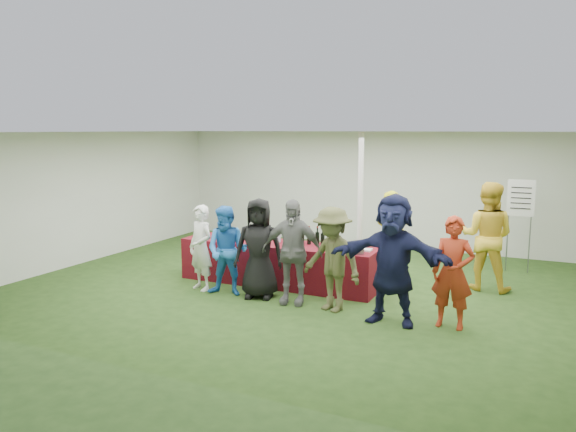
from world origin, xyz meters
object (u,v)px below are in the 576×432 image
at_px(dump_bucket, 358,248).
at_px(customer_4, 332,259).
at_px(serving_table, 278,264).
at_px(customer_3, 292,252).
at_px(wine_list_sign, 521,205).
at_px(staff_back, 487,236).
at_px(customer_5, 392,259).
at_px(customer_6, 453,272).
at_px(staff_pourer, 391,238).
at_px(customer_2, 259,248).
at_px(customer_1, 227,251).
at_px(customer_0, 201,248).

height_order(dump_bucket, customer_4, customer_4).
xyz_separation_m(serving_table, customer_3, (0.69, -0.90, 0.46)).
distance_m(serving_table, wine_list_sign, 4.81).
relative_size(serving_table, customer_4, 2.25).
bearing_deg(staff_back, dump_bucket, 42.78).
xyz_separation_m(customer_5, customer_6, (0.81, 0.18, -0.14)).
bearing_deg(wine_list_sign, customer_5, -110.58).
distance_m(dump_bucket, staff_pourer, 1.13).
bearing_deg(customer_6, wine_list_sign, 82.83).
relative_size(dump_bucket, customer_2, 0.13).
bearing_deg(customer_3, staff_pourer, 47.57).
distance_m(serving_table, staff_back, 3.65).
height_order(serving_table, staff_back, staff_back).
height_order(wine_list_sign, staff_back, staff_back).
relative_size(customer_3, customer_5, 0.90).
bearing_deg(customer_2, wine_list_sign, 28.60).
relative_size(customer_4, customer_6, 1.02).
bearing_deg(customer_1, customer_3, -7.37).
xyz_separation_m(wine_list_sign, customer_2, (-3.76, -3.59, -0.49)).
relative_size(wine_list_sign, customer_5, 0.96).
height_order(serving_table, customer_4, customer_4).
xyz_separation_m(customer_0, customer_5, (3.41, -0.27, 0.20)).
distance_m(dump_bucket, customer_4, 0.77).
bearing_deg(customer_4, dump_bucket, 97.00).
bearing_deg(dump_bucket, staff_pourer, 76.62).
height_order(staff_back, customer_5, staff_back).
bearing_deg(customer_6, dump_bucket, 158.30).
relative_size(staff_pourer, customer_6, 1.07).
relative_size(customer_2, customer_6, 1.04).
bearing_deg(customer_3, wine_list_sign, 39.25).
bearing_deg(customer_2, customer_6, -17.38).
height_order(dump_bucket, staff_back, staff_back).
xyz_separation_m(customer_2, customer_5, (2.30, -0.30, 0.11)).
height_order(customer_0, customer_2, customer_2).
bearing_deg(wine_list_sign, customer_3, -130.61).
bearing_deg(staff_back, customer_4, 52.36).
bearing_deg(customer_6, customer_1, -177.46).
xyz_separation_m(serving_table, dump_bucket, (1.55, -0.22, 0.46)).
height_order(dump_bucket, customer_1, customer_1).
relative_size(staff_back, customer_4, 1.17).
bearing_deg(customer_0, customer_6, 19.53).
bearing_deg(dump_bucket, serving_table, 171.93).
distance_m(customer_0, customer_3, 1.74).
height_order(dump_bucket, customer_0, customer_0).
bearing_deg(staff_pourer, customer_5, 127.42).
xyz_separation_m(serving_table, customer_2, (0.06, -0.83, 0.45)).
relative_size(customer_4, customer_5, 0.86).
height_order(staff_back, customer_1, staff_back).
distance_m(customer_1, customer_4, 1.87).
height_order(staff_back, customer_2, staff_back).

